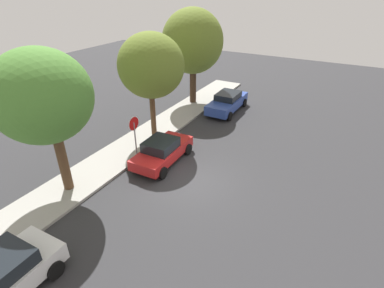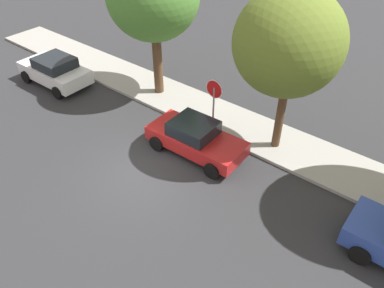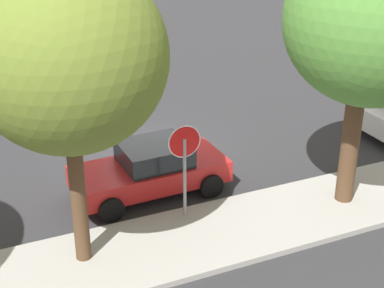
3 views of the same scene
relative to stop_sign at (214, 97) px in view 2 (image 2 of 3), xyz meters
name	(u,v)px [view 2 (image 2 of 3)]	position (x,y,z in m)	size (l,w,h in m)	color
ground_plane	(144,173)	(-0.45, -3.82, -1.73)	(60.00, 60.00, 0.00)	#2D2D30
sidewalk_curb	(217,117)	(-0.45, 0.96, -1.66)	(32.00, 2.58, 0.14)	#9E9B93
stop_sign	(214,97)	(0.00, 0.00, 0.00)	(0.80, 0.08, 2.50)	gray
parked_car_red	(195,138)	(0.28, -1.57, -1.02)	(4.05, 2.02, 1.40)	red
parked_car_white	(55,70)	(-8.90, -1.66, -0.97)	(3.96, 2.09, 1.49)	white
street_tree_mid_block	(288,43)	(2.60, 0.54, 2.84)	(3.85, 3.85, 6.47)	#513823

